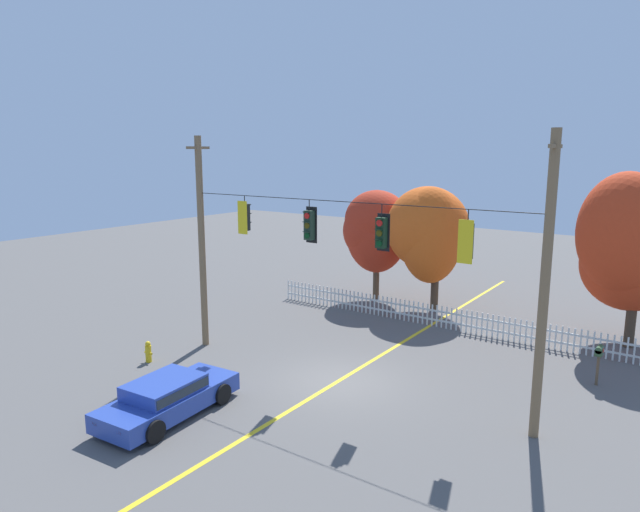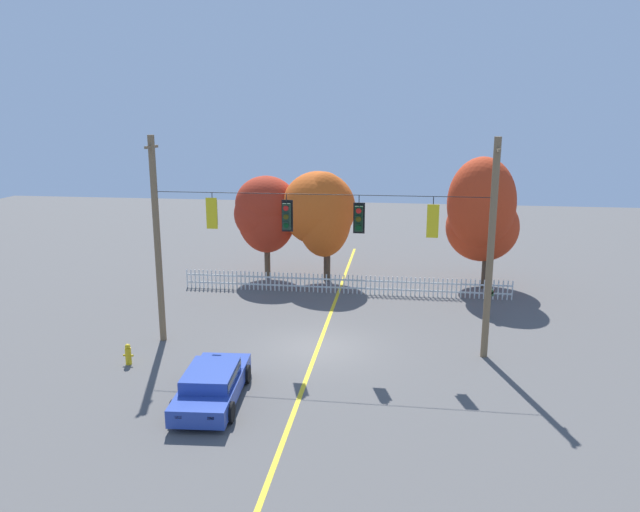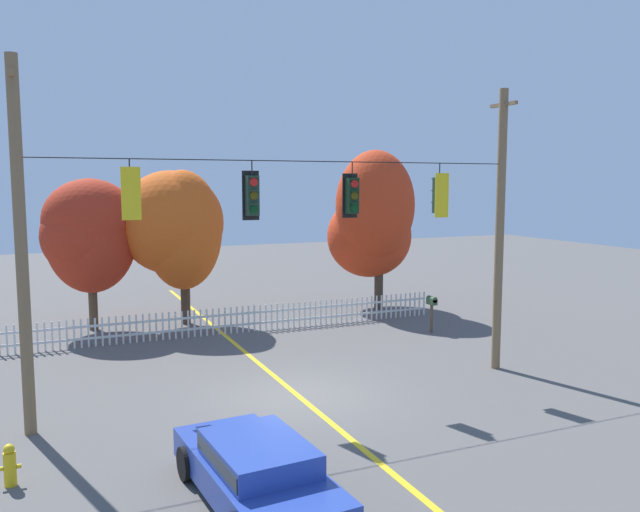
% 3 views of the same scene
% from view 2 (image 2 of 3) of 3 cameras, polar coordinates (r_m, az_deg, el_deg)
% --- Properties ---
extents(ground, '(80.00, 80.00, 0.00)m').
position_cam_2_polar(ground, '(24.15, -0.20, -8.63)').
color(ground, '#565451').
extents(lane_centerline_stripe, '(0.16, 36.00, 0.01)m').
position_cam_2_polar(lane_centerline_stripe, '(24.15, -0.20, -8.62)').
color(lane_centerline_stripe, gold).
rests_on(lane_centerline_stripe, ground).
extents(signal_support_span, '(13.02, 1.10, 8.23)m').
position_cam_2_polar(signal_support_span, '(22.92, -0.21, 1.15)').
color(signal_support_span, brown).
rests_on(signal_support_span, ground).
extents(traffic_signal_northbound_secondary, '(0.43, 0.38, 1.38)m').
position_cam_2_polar(traffic_signal_northbound_secondary, '(23.61, -10.08, 4.04)').
color(traffic_signal_northbound_secondary, black).
extents(traffic_signal_southbound_primary, '(0.43, 0.38, 1.46)m').
position_cam_2_polar(traffic_signal_southbound_primary, '(22.92, -3.15, 3.77)').
color(traffic_signal_southbound_primary, black).
extents(traffic_signal_northbound_primary, '(0.43, 0.38, 1.46)m').
position_cam_2_polar(traffic_signal_northbound_primary, '(22.57, 3.68, 3.55)').
color(traffic_signal_northbound_primary, black).
extents(traffic_signal_westbound_side, '(0.43, 0.38, 1.50)m').
position_cam_2_polar(traffic_signal_westbound_side, '(22.53, 10.56, 3.31)').
color(traffic_signal_westbound_side, black).
extents(white_picket_fence, '(16.77, 0.06, 0.99)m').
position_cam_2_polar(white_picket_fence, '(31.01, 2.27, -2.66)').
color(white_picket_fence, silver).
rests_on(white_picket_fence, ground).
extents(autumn_maple_near_fence, '(3.51, 2.95, 5.71)m').
position_cam_2_polar(autumn_maple_near_fence, '(33.55, -5.22, 4.24)').
color(autumn_maple_near_fence, brown).
rests_on(autumn_maple_near_fence, ground).
extents(autumn_maple_mid, '(4.02, 3.66, 6.04)m').
position_cam_2_polar(autumn_maple_mid, '(32.67, 0.07, 4.39)').
color(autumn_maple_mid, '#473828').
rests_on(autumn_maple_mid, ground).
extents(autumn_oak_far_east, '(3.85, 4.27, 6.93)m').
position_cam_2_polar(autumn_oak_far_east, '(32.36, 15.00, 3.61)').
color(autumn_oak_far_east, '#473828').
rests_on(autumn_oak_far_east, ground).
extents(parked_car, '(2.14, 4.50, 1.15)m').
position_cam_2_polar(parked_car, '(20.06, -10.14, -11.74)').
color(parked_car, '#28429E').
rests_on(parked_car, ground).
extents(fire_hydrant, '(0.38, 0.22, 0.80)m').
position_cam_2_polar(fire_hydrant, '(23.59, -17.62, -8.82)').
color(fire_hydrant, gold).
rests_on(fire_hydrant, ground).
extents(roadside_mailbox, '(0.25, 0.44, 1.36)m').
position_cam_2_polar(roadside_mailbox, '(28.31, 15.76, -3.44)').
color(roadside_mailbox, brown).
rests_on(roadside_mailbox, ground).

